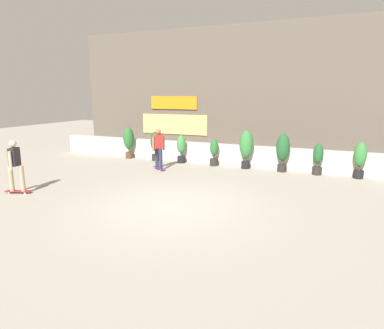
{
  "coord_description": "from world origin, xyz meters",
  "views": [
    {
      "loc": [
        4.02,
        -7.92,
        3.09
      ],
      "look_at": [
        0.0,
        1.5,
        0.9
      ],
      "focal_mm": 31.03,
      "sensor_mm": 36.0,
      "label": 1
    }
  ],
  "objects_px": {
    "potted_plant_2": "(181,148)",
    "potted_plant_6": "(318,158)",
    "potted_plant_7": "(360,158)",
    "skater_foreground": "(15,164)",
    "potted_plant_3": "(214,152)",
    "potted_plant_0": "(129,140)",
    "potted_plant_5": "(283,150)",
    "skater_far_right": "(159,147)",
    "potted_plant_1": "(155,144)",
    "potted_plant_4": "(246,146)"
  },
  "relations": [
    {
      "from": "potted_plant_3",
      "to": "potted_plant_5",
      "type": "height_order",
      "value": "potted_plant_5"
    },
    {
      "from": "potted_plant_2",
      "to": "potted_plant_5",
      "type": "xyz_separation_m",
      "value": [
        4.49,
        0.0,
        0.2
      ]
    },
    {
      "from": "skater_foreground",
      "to": "potted_plant_3",
      "type": "bearing_deg",
      "value": 55.7
    },
    {
      "from": "potted_plant_1",
      "to": "skater_far_right",
      "type": "distance_m",
      "value": 1.95
    },
    {
      "from": "potted_plant_5",
      "to": "potted_plant_7",
      "type": "xyz_separation_m",
      "value": [
        2.79,
        0.0,
        -0.13
      ]
    },
    {
      "from": "potted_plant_0",
      "to": "potted_plant_4",
      "type": "xyz_separation_m",
      "value": [
        5.8,
        -0.0,
        0.06
      ]
    },
    {
      "from": "potted_plant_1",
      "to": "potted_plant_5",
      "type": "relative_size",
      "value": 0.89
    },
    {
      "from": "potted_plant_0",
      "to": "skater_foreground",
      "type": "xyz_separation_m",
      "value": [
        0.05,
        -6.35,
        0.05
      ]
    },
    {
      "from": "potted_plant_0",
      "to": "potted_plant_5",
      "type": "height_order",
      "value": "potted_plant_5"
    },
    {
      "from": "potted_plant_3",
      "to": "skater_far_right",
      "type": "distance_m",
      "value": 2.48
    },
    {
      "from": "skater_far_right",
      "to": "potted_plant_2",
      "type": "bearing_deg",
      "value": 80.37
    },
    {
      "from": "potted_plant_0",
      "to": "potted_plant_4",
      "type": "height_order",
      "value": "potted_plant_4"
    },
    {
      "from": "skater_far_right",
      "to": "potted_plant_1",
      "type": "bearing_deg",
      "value": 123.32
    },
    {
      "from": "potted_plant_0",
      "to": "skater_far_right",
      "type": "distance_m",
      "value": 3.01
    },
    {
      "from": "potted_plant_5",
      "to": "skater_foreground",
      "type": "xyz_separation_m",
      "value": [
        -7.25,
        -6.35,
        0.04
      ]
    },
    {
      "from": "potted_plant_5",
      "to": "potted_plant_2",
      "type": "bearing_deg",
      "value": -180.0
    },
    {
      "from": "potted_plant_6",
      "to": "skater_foreground",
      "type": "relative_size",
      "value": 0.72
    },
    {
      "from": "potted_plant_4",
      "to": "potted_plant_5",
      "type": "relative_size",
      "value": 1.05
    },
    {
      "from": "skater_foreground",
      "to": "potted_plant_7",
      "type": "bearing_deg",
      "value": 32.33
    },
    {
      "from": "skater_foreground",
      "to": "potted_plant_0",
      "type": "bearing_deg",
      "value": 90.47
    },
    {
      "from": "potted_plant_0",
      "to": "skater_foreground",
      "type": "distance_m",
      "value": 6.35
    },
    {
      "from": "potted_plant_0",
      "to": "skater_far_right",
      "type": "bearing_deg",
      "value": -32.59
    },
    {
      "from": "potted_plant_2",
      "to": "potted_plant_3",
      "type": "height_order",
      "value": "potted_plant_2"
    },
    {
      "from": "potted_plant_5",
      "to": "potted_plant_6",
      "type": "bearing_deg",
      "value": 0.0
    },
    {
      "from": "potted_plant_6",
      "to": "potted_plant_3",
      "type": "bearing_deg",
      "value": 180.0
    },
    {
      "from": "potted_plant_2",
      "to": "potted_plant_0",
      "type": "bearing_deg",
      "value": 180.0
    },
    {
      "from": "potted_plant_2",
      "to": "potted_plant_5",
      "type": "relative_size",
      "value": 0.82
    },
    {
      "from": "potted_plant_0",
      "to": "potted_plant_2",
      "type": "bearing_deg",
      "value": -0.0
    },
    {
      "from": "potted_plant_1",
      "to": "skater_foreground",
      "type": "distance_m",
      "value": 6.51
    },
    {
      "from": "potted_plant_4",
      "to": "potted_plant_3",
      "type": "bearing_deg",
      "value": 180.0
    },
    {
      "from": "skater_far_right",
      "to": "potted_plant_6",
      "type": "bearing_deg",
      "value": 14.89
    },
    {
      "from": "potted_plant_3",
      "to": "skater_far_right",
      "type": "xyz_separation_m",
      "value": [
        -1.85,
        -1.62,
        0.32
      ]
    },
    {
      "from": "potted_plant_5",
      "to": "potted_plant_6",
      "type": "distance_m",
      "value": 1.36
    },
    {
      "from": "potted_plant_2",
      "to": "potted_plant_7",
      "type": "relative_size",
      "value": 0.93
    },
    {
      "from": "potted_plant_7",
      "to": "potted_plant_3",
      "type": "bearing_deg",
      "value": 180.0
    },
    {
      "from": "potted_plant_2",
      "to": "potted_plant_6",
      "type": "xyz_separation_m",
      "value": [
        5.82,
        0.0,
        -0.04
      ]
    },
    {
      "from": "potted_plant_0",
      "to": "potted_plant_7",
      "type": "distance_m",
      "value": 10.08
    },
    {
      "from": "potted_plant_5",
      "to": "potted_plant_4",
      "type": "bearing_deg",
      "value": -180.0
    },
    {
      "from": "potted_plant_0",
      "to": "potted_plant_6",
      "type": "height_order",
      "value": "potted_plant_0"
    },
    {
      "from": "skater_foreground",
      "to": "potted_plant_6",
      "type": "bearing_deg",
      "value": 36.5
    },
    {
      "from": "potted_plant_2",
      "to": "potted_plant_6",
      "type": "height_order",
      "value": "potted_plant_2"
    },
    {
      "from": "potted_plant_5",
      "to": "potted_plant_6",
      "type": "xyz_separation_m",
      "value": [
        1.33,
        0.0,
        -0.24
      ]
    },
    {
      "from": "potted_plant_1",
      "to": "skater_far_right",
      "type": "xyz_separation_m",
      "value": [
        1.07,
        -1.62,
        0.16
      ]
    },
    {
      "from": "potted_plant_1",
      "to": "potted_plant_7",
      "type": "distance_m",
      "value": 8.61
    },
    {
      "from": "potted_plant_3",
      "to": "skater_foreground",
      "type": "height_order",
      "value": "skater_foreground"
    },
    {
      "from": "potted_plant_1",
      "to": "skater_foreground",
      "type": "height_order",
      "value": "skater_foreground"
    },
    {
      "from": "potted_plant_7",
      "to": "skater_foreground",
      "type": "relative_size",
      "value": 0.81
    },
    {
      "from": "potted_plant_4",
      "to": "skater_foreground",
      "type": "height_order",
      "value": "skater_foreground"
    },
    {
      "from": "potted_plant_3",
      "to": "potted_plant_6",
      "type": "distance_m",
      "value": 4.25
    },
    {
      "from": "potted_plant_0",
      "to": "potted_plant_1",
      "type": "bearing_deg",
      "value": 0.0
    }
  ]
}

